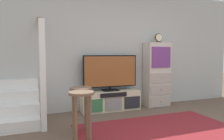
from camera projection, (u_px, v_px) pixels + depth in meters
name	position (u px, v px, depth m)	size (l,w,h in m)	color
back_wall	(119.00, 49.00, 4.98)	(6.40, 0.12, 2.70)	#B2B7B2
area_rug	(164.00, 133.00, 3.35)	(2.60, 1.80, 0.01)	maroon
media_console	(111.00, 101.00, 4.71)	(1.31, 0.38, 0.44)	beige
television	(110.00, 72.00, 4.68)	(1.22, 0.22, 0.78)	black
side_cabinet	(157.00, 75.00, 5.10)	(0.58, 0.38, 1.51)	beige
desk_clock	(159.00, 38.00, 5.02)	(0.20, 0.08, 0.22)	#4C3823
staircase	(14.00, 101.00, 4.02)	(1.00, 1.36, 2.20)	white
bar_stool_near	(82.00, 106.00, 2.84)	(0.34, 0.34, 0.75)	brown
bar_stool_far	(81.00, 100.00, 3.32)	(0.34, 0.34, 0.73)	brown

